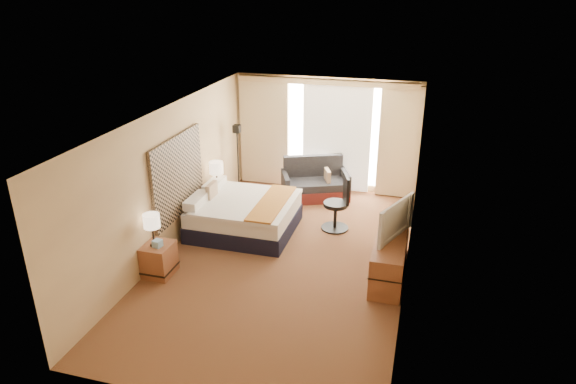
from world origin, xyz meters
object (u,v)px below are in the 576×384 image
(bed, at_px, (244,215))
(floor_lamp, at_px, (237,146))
(lamp_right, at_px, (216,168))
(media_dresser, at_px, (390,255))
(nightstand_right, at_px, (218,201))
(desk_chair, at_px, (339,206))
(television, at_px, (390,218))
(nightstand_left, at_px, (159,259))
(lamp_left, at_px, (152,222))
(loveseat, at_px, (315,185))

(bed, bearing_deg, floor_lamp, 113.80)
(floor_lamp, distance_m, lamp_right, 1.09)
(media_dresser, bearing_deg, floor_lamp, 145.10)
(lamp_right, bearing_deg, nightstand_right, -154.25)
(desk_chair, bearing_deg, television, -71.61)
(floor_lamp, xyz_separation_m, television, (3.58, -2.51, -0.15))
(nightstand_left, relative_size, floor_lamp, 0.34)
(bed, xyz_separation_m, television, (2.84, -0.83, 0.67))
(nightstand_right, height_order, media_dresser, media_dresser)
(nightstand_left, bearing_deg, desk_chair, 43.93)
(nightstand_left, relative_size, lamp_right, 0.92)
(media_dresser, distance_m, desk_chair, 1.82)
(lamp_right, height_order, television, television)
(media_dresser, relative_size, television, 1.66)
(floor_lamp, distance_m, television, 4.38)
(nightstand_left, xyz_separation_m, television, (3.65, 1.07, 0.74))
(nightstand_right, xyz_separation_m, bed, (0.81, -0.60, 0.06))
(desk_chair, distance_m, lamp_left, 3.65)
(loveseat, relative_size, desk_chair, 1.48)
(bed, bearing_deg, loveseat, 64.05)
(loveseat, distance_m, desk_chair, 1.63)
(nightstand_left, xyz_separation_m, lamp_right, (0.01, 2.50, 0.74))
(media_dresser, distance_m, lamp_left, 3.94)
(nightstand_left, xyz_separation_m, media_dresser, (3.70, 1.05, 0.07))
(floor_lamp, relative_size, lamp_left, 2.91)
(floor_lamp, height_order, desk_chair, floor_lamp)
(nightstand_right, bearing_deg, lamp_right, 25.75)
(media_dresser, height_order, bed, bed)
(desk_chair, height_order, lamp_left, lamp_left)
(floor_lamp, bearing_deg, desk_chair, -23.96)
(bed, bearing_deg, nightstand_left, -113.09)
(lamp_right, distance_m, television, 3.91)
(nightstand_right, relative_size, media_dresser, 0.31)
(loveseat, xyz_separation_m, floor_lamp, (-1.71, -0.31, 0.86))
(bed, xyz_separation_m, lamp_right, (-0.80, 0.60, 0.67))
(bed, bearing_deg, lamp_left, -113.67)
(loveseat, xyz_separation_m, lamp_right, (-1.77, -1.39, 0.71))
(bed, bearing_deg, lamp_right, 142.94)
(desk_chair, xyz_separation_m, television, (1.08, -1.40, 0.52))
(media_dresser, distance_m, loveseat, 3.43)
(bed, distance_m, television, 3.03)
(bed, bearing_deg, desk_chair, 18.07)
(lamp_right, bearing_deg, desk_chair, -0.70)
(loveseat, height_order, television, television)
(bed, distance_m, lamp_left, 2.21)
(lamp_left, height_order, lamp_right, lamp_right)
(television, bearing_deg, lamp_left, 129.87)
(nightstand_left, height_order, bed, bed)
(lamp_left, bearing_deg, desk_chair, 43.89)
(media_dresser, xyz_separation_m, lamp_left, (-3.74, -1.08, 0.64))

